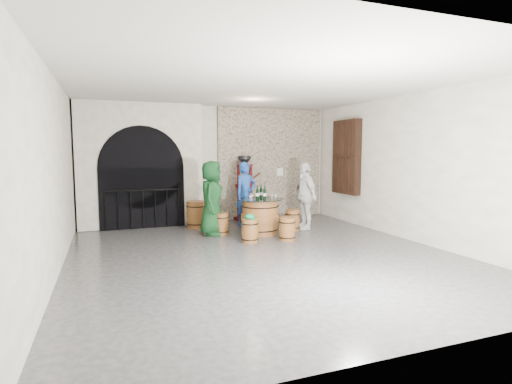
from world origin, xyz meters
name	(u,v)px	position (x,y,z in m)	size (l,w,h in m)	color
ground	(262,254)	(0.00, 0.00, 0.00)	(8.00, 8.00, 0.00)	#2D2D2F
wall_back	(211,164)	(0.00, 4.00, 1.60)	(8.00, 8.00, 0.00)	silver
wall_front	(419,190)	(0.00, -4.00, 1.60)	(8.00, 8.00, 0.00)	silver
wall_left	(54,174)	(-3.50, 0.00, 1.60)	(8.00, 8.00, 0.00)	silver
wall_right	(412,168)	(3.50, 0.00, 1.60)	(8.00, 8.00, 0.00)	silver
ceiling	(263,83)	(0.00, 0.00, 3.20)	(8.00, 8.00, 0.00)	beige
stone_facing_panel	(271,163)	(1.80, 3.94, 1.60)	(3.20, 0.12, 3.18)	#A19580
arched_opening	(141,166)	(-1.90, 3.74, 1.58)	(3.10, 0.60, 3.19)	silver
shuttered_window	(346,157)	(3.38, 2.40, 1.80)	(0.23, 1.10, 2.00)	black
barrel_table	(260,216)	(0.64, 1.80, 0.42)	(1.09, 1.09, 0.84)	brown
barrel_stool_left	(221,224)	(-0.25, 2.05, 0.25)	(0.38, 0.38, 0.51)	brown
barrel_stool_far	(249,217)	(0.68, 2.72, 0.25)	(0.38, 0.38, 0.51)	brown
barrel_stool_right	(292,220)	(1.55, 1.92, 0.25)	(0.38, 0.38, 0.51)	brown
barrel_stool_near_right	(287,229)	(0.95, 0.93, 0.25)	(0.38, 0.38, 0.51)	brown
barrel_stool_near_left	(250,231)	(0.11, 1.04, 0.25)	(0.38, 0.38, 0.51)	brown
green_cap	(250,217)	(0.12, 1.04, 0.56)	(0.26, 0.21, 0.12)	#0B824A
person_green	(212,198)	(-0.46, 2.11, 0.87)	(0.85, 0.55, 1.74)	#0F3819
person_blue	(246,194)	(0.69, 2.97, 0.84)	(0.61, 0.40, 1.68)	#1C469B
person_white	(305,196)	(1.91, 1.97, 0.84)	(0.99, 0.41, 1.69)	silver
wine_bottle_left	(257,193)	(0.58, 1.80, 0.97)	(0.08, 0.08, 0.32)	black
wine_bottle_center	(265,193)	(0.73, 1.74, 0.97)	(0.08, 0.08, 0.32)	black
wine_bottle_right	(261,192)	(0.74, 1.98, 0.97)	(0.08, 0.08, 0.32)	black
tasting_glass_a	(250,198)	(0.35, 1.69, 0.89)	(0.05, 0.05, 0.10)	#BD7724
tasting_glass_b	(272,196)	(0.95, 1.81, 0.89)	(0.05, 0.05, 0.10)	#BD7724
tasting_glass_c	(251,196)	(0.53, 2.08, 0.89)	(0.05, 0.05, 0.10)	#BD7724
tasting_glass_d	(263,196)	(0.77, 1.97, 0.89)	(0.05, 0.05, 0.10)	#BD7724
tasting_glass_e	(275,196)	(1.00, 1.72, 0.89)	(0.05, 0.05, 0.10)	#BD7724
tasting_glass_f	(252,197)	(0.43, 1.79, 0.89)	(0.05, 0.05, 0.10)	#BD7724
side_barrel	(196,214)	(-0.61, 3.11, 0.34)	(0.52, 0.52, 0.69)	brown
corking_press	(245,183)	(0.90, 3.68, 1.06)	(0.78, 0.48, 1.83)	#4C0C0E
control_box	(279,172)	(2.05, 3.86, 1.35)	(0.18, 0.10, 0.22)	silver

